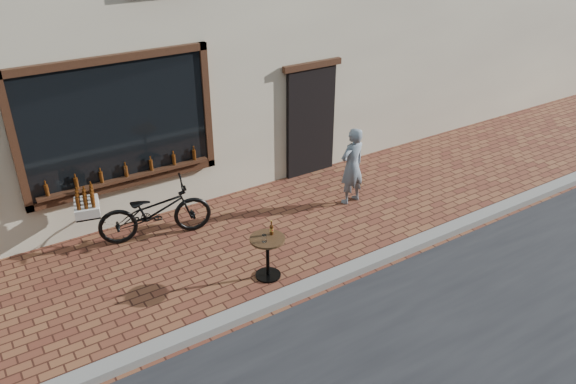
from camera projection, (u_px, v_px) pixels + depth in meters
ground at (337, 289)px, 8.24m from camera, size 90.00×90.00×0.00m
kerb at (329, 279)px, 8.36m from camera, size 90.00×0.25×0.12m
cargo_bicycle at (152, 211)px, 9.26m from camera, size 2.22×1.06×1.04m
bistro_table at (268, 249)px, 8.29m from camera, size 0.53×0.53×0.91m
pedestrian at (352, 166)px, 10.24m from camera, size 0.57×0.41×1.47m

